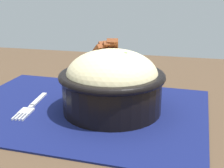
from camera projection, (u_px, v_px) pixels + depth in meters
The scene contains 4 objects.
table at pixel (80, 145), 0.57m from camera, with size 1.12×0.98×0.70m.
placemat at pixel (82, 109), 0.56m from camera, with size 0.45×0.32×0.00m, color #11194C.
bowl at pixel (112, 82), 0.54m from camera, with size 0.22×0.22×0.13m.
fork at pixel (31, 107), 0.57m from camera, with size 0.03×0.13×0.00m.
Camera 1 is at (-0.18, 0.48, 0.92)m, focal length 49.53 mm.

